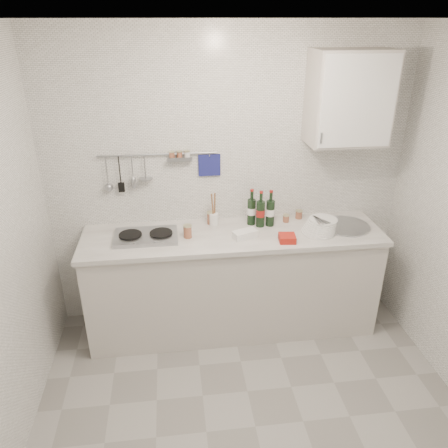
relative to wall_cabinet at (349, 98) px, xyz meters
name	(u,v)px	position (x,y,z in m)	size (l,w,h in m)	color
floor	(255,427)	(-0.90, -1.22, -1.95)	(3.00, 3.00, 0.00)	slate
ceiling	(273,19)	(-0.90, -1.22, 0.55)	(3.00, 3.00, 0.00)	silver
back_wall	(228,182)	(-0.90, 0.18, -0.70)	(3.00, 0.02, 2.50)	silver
counter	(233,283)	(-0.89, -0.12, -1.52)	(2.44, 0.64, 0.96)	#BDB6AE
wall_rail	(155,166)	(-1.50, 0.15, -0.52)	(0.98, 0.09, 0.34)	#93969B
wall_cabinet	(349,98)	(0.00, 0.00, 0.00)	(0.60, 0.38, 0.70)	#BDB6AE
plate_stack_hob	(138,236)	(-1.66, -0.10, -1.02)	(0.24, 0.24, 0.02)	#4C5CAD
plate_stack_sink	(320,226)	(-0.19, -0.19, -0.98)	(0.30, 0.28, 0.11)	white
wine_bottles	(261,208)	(-0.65, 0.00, -0.87)	(0.22, 0.12, 0.31)	black
butter_dish	(245,234)	(-0.82, -0.21, -1.00)	(0.19, 0.10, 0.06)	white
strawberry_punnet	(287,238)	(-0.50, -0.31, -1.00)	(0.13, 0.13, 0.05)	red
utensil_crock	(214,218)	(-1.04, 0.04, -0.96)	(0.07, 0.07, 0.30)	white
jar_a	(211,218)	(-1.06, 0.08, -0.98)	(0.07, 0.07, 0.11)	brown
jar_b	(299,214)	(-0.29, 0.09, -0.99)	(0.06, 0.06, 0.08)	brown
jar_c	(286,218)	(-0.42, 0.04, -1.00)	(0.06, 0.06, 0.07)	brown
jar_d	(188,231)	(-1.27, -0.15, -0.98)	(0.07, 0.07, 0.11)	brown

